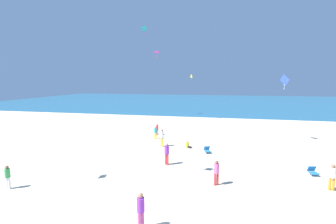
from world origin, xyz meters
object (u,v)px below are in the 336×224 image
object	(u,v)px
kite_yellow	(192,76)
kite_blue	(285,80)
beach_chair_mid_beach	(207,150)
person_5	(216,171)
kite_teal	(144,29)
person_0	(8,175)
person_3	(167,152)
person_4	(188,145)
person_6	(162,136)
person_7	(157,128)
person_8	(155,132)
person_2	(141,209)
beach_chair_far_left	(313,171)
kite_magenta	(157,52)
person_1	(332,175)

from	to	relation	value
kite_yellow	kite_blue	bearing A→B (deg)	-46.74
beach_chair_mid_beach	kite_yellow	distance (m)	17.53
kite_blue	beach_chair_mid_beach	bearing A→B (deg)	-145.67
person_5	kite_teal	bearing A→B (deg)	179.05
person_0	person_5	xyz separation A→B (m)	(11.86, 2.97, 0.07)
beach_chair_mid_beach	person_3	bearing A→B (deg)	-58.69
person_4	person_6	size ratio (longest dim) A/B	0.42
beach_chair_mid_beach	person_3	world-z (taller)	person_3
person_7	person_8	world-z (taller)	person_8
person_2	person_3	distance (m)	7.56
person_8	person_3	bearing A→B (deg)	-177.77
beach_chair_far_left	person_7	bearing A→B (deg)	-133.58
person_2	person_4	bearing A→B (deg)	120.26
person_3	kite_blue	distance (m)	14.19
person_7	person_4	bearing A→B (deg)	-160.26
kite_magenta	beach_chair_far_left	bearing A→B (deg)	-53.48
person_0	kite_magenta	size ratio (longest dim) A/B	1.00
person_2	person_3	size ratio (longest dim) A/B	0.98
person_1	person_6	world-z (taller)	person_6
person_1	kite_teal	size ratio (longest dim) A/B	0.98
kite_teal	kite_blue	bearing A→B (deg)	-38.05
person_0	person_4	size ratio (longest dim) A/B	2.01
person_8	kite_magenta	size ratio (longest dim) A/B	0.98
beach_chair_mid_beach	beach_chair_far_left	size ratio (longest dim) A/B	1.11
person_4	kite_teal	distance (m)	26.00
person_3	person_1	bearing A→B (deg)	-64.26
person_5	person_7	distance (m)	13.35
beach_chair_mid_beach	kite_blue	xyz separation A→B (m)	(7.19, 4.91, 6.06)
person_0	person_6	distance (m)	12.25
beach_chair_far_left	person_1	world-z (taller)	person_1
beach_chair_far_left	person_0	xyz separation A→B (m)	(-18.20, -5.82, 0.56)
person_4	kite_magenta	xyz separation A→B (m)	(-7.59, 17.86, 10.91)
person_3	person_6	xyz separation A→B (m)	(-1.46, 4.58, 0.00)
beach_chair_mid_beach	kite_magenta	bearing A→B (deg)	-173.11
beach_chair_far_left	kite_magenta	xyz separation A→B (m)	(-16.56, 22.37, 10.91)
beach_chair_mid_beach	person_1	distance (m)	9.13
person_8	kite_yellow	size ratio (longest dim) A/B	1.28
beach_chair_mid_beach	kite_magenta	xyz separation A→B (m)	(-9.47, 19.03, 10.92)
person_3	kite_blue	world-z (taller)	kite_blue
person_2	beach_chair_mid_beach	bearing A→B (deg)	110.47
person_5	kite_blue	distance (m)	13.94
person_2	person_7	size ratio (longest dim) A/B	1.21
kite_yellow	person_8	bearing A→B (deg)	-101.64
person_3	person_8	bearing A→B (deg)	58.13
person_2	kite_yellow	size ratio (longest dim) A/B	1.53
person_2	person_6	bearing A→B (deg)	131.75
person_6	kite_magenta	bearing A→B (deg)	-117.72
person_4	person_6	world-z (taller)	person_6
person_3	kite_magenta	bearing A→B (deg)	53.15
kite_yellow	kite_magenta	world-z (taller)	kite_magenta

